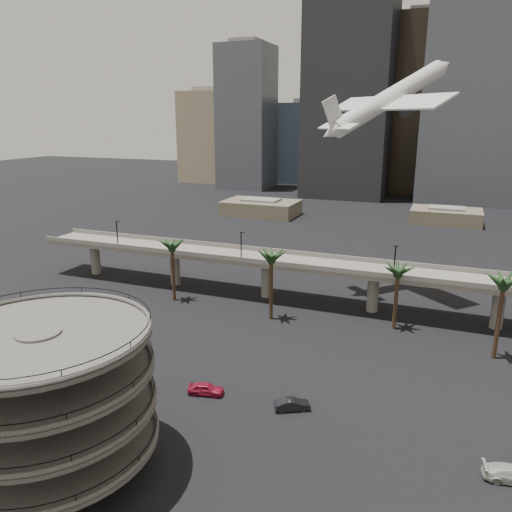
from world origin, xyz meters
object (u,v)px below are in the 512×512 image
at_px(parking_ramp, 45,390).
at_px(overpass, 318,269).
at_px(car_c, 512,474).
at_px(airborne_jet, 389,99).
at_px(car_a, 206,389).
at_px(car_b, 292,404).

xyz_separation_m(parking_ramp, overpass, (13.00, 59.00, -2.50)).
height_order(overpass, car_c, overpass).
distance_m(airborne_jet, car_c, 74.49).
xyz_separation_m(airborne_jet, car_c, (22.63, -59.09, -39.30)).
bearing_deg(car_a, overpass, -19.89).
height_order(airborne_jet, car_a, airborne_jet).
xyz_separation_m(car_a, car_c, (37.28, -3.34, -0.00)).
distance_m(overpass, car_a, 40.08).
bearing_deg(parking_ramp, airborne_jet, 73.44).
bearing_deg(car_b, car_a, 65.18).
distance_m(airborne_jet, car_a, 69.76).
height_order(overpass, car_b, overpass).
relative_size(overpass, airborne_jet, 4.63).
bearing_deg(car_c, airborne_jet, 12.31).
distance_m(car_a, car_b, 12.12).
bearing_deg(overpass, car_a, -97.54).
height_order(car_a, car_c, car_a).
height_order(airborne_jet, car_b, airborne_jet).
bearing_deg(overpass, car_c, -52.98).
relative_size(parking_ramp, car_c, 3.85).
distance_m(overpass, airborne_jet, 37.93).
distance_m(parking_ramp, overpass, 60.46).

